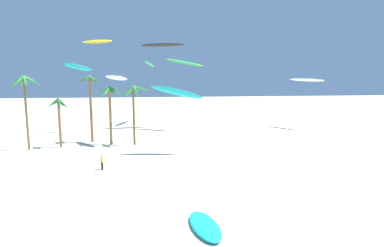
{
  "coord_description": "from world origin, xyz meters",
  "views": [
    {
      "loc": [
        -2.85,
        -9.28,
        9.82
      ],
      "look_at": [
        0.66,
        16.54,
        5.96
      ],
      "focal_mm": 28.86,
      "sensor_mm": 36.0,
      "label": 1
    }
  ],
  "objects_px": {
    "palm_tree_3": "(134,96)",
    "flying_kite_7": "(163,45)",
    "flying_kite_0": "(78,67)",
    "grounded_kite_0": "(205,226)",
    "palm_tree_4": "(110,97)",
    "flying_kite_4": "(307,80)",
    "palm_tree_0": "(59,108)",
    "flying_kite_3": "(116,78)",
    "palm_tree_2": "(90,88)",
    "flying_kite_5": "(184,63)",
    "flying_kite_2": "(177,92)",
    "palm_tree_1": "(24,87)",
    "flying_kite_1": "(150,64)",
    "flying_kite_6": "(97,42)",
    "person_foreground_walker": "(102,161)"
  },
  "relations": [
    {
      "from": "palm_tree_0",
      "to": "flying_kite_3",
      "type": "distance_m",
      "value": 9.07
    },
    {
      "from": "flying_kite_3",
      "to": "palm_tree_1",
      "type": "bearing_deg",
      "value": -168.48
    },
    {
      "from": "flying_kite_2",
      "to": "palm_tree_1",
      "type": "bearing_deg",
      "value": 166.45
    },
    {
      "from": "palm_tree_1",
      "to": "grounded_kite_0",
      "type": "relative_size",
      "value": 2.18
    },
    {
      "from": "palm_tree_3",
      "to": "flying_kite_4",
      "type": "xyz_separation_m",
      "value": [
        32.55,
        11.48,
        2.19
      ]
    },
    {
      "from": "flying_kite_3",
      "to": "flying_kite_5",
      "type": "bearing_deg",
      "value": 45.88
    },
    {
      "from": "flying_kite_3",
      "to": "grounded_kite_0",
      "type": "distance_m",
      "value": 30.7
    },
    {
      "from": "palm_tree_1",
      "to": "palm_tree_2",
      "type": "distance_m",
      "value": 8.81
    },
    {
      "from": "palm_tree_1",
      "to": "palm_tree_2",
      "type": "relative_size",
      "value": 1.0
    },
    {
      "from": "palm_tree_0",
      "to": "flying_kite_2",
      "type": "xyz_separation_m",
      "value": [
        16.17,
        -5.78,
        2.43
      ]
    },
    {
      "from": "flying_kite_5",
      "to": "grounded_kite_0",
      "type": "distance_m",
      "value": 41.62
    },
    {
      "from": "flying_kite_7",
      "to": "person_foreground_walker",
      "type": "xyz_separation_m",
      "value": [
        -7.9,
        -28.43,
        -15.21
      ]
    },
    {
      "from": "palm_tree_2",
      "to": "person_foreground_walker",
      "type": "xyz_separation_m",
      "value": [
        3.76,
        -15.42,
        -7.41
      ]
    },
    {
      "from": "palm_tree_1",
      "to": "grounded_kite_0",
      "type": "distance_m",
      "value": 33.58
    },
    {
      "from": "flying_kite_5",
      "to": "grounded_kite_0",
      "type": "relative_size",
      "value": 2.95
    },
    {
      "from": "palm_tree_4",
      "to": "flying_kite_4",
      "type": "height_order",
      "value": "flying_kite_4"
    },
    {
      "from": "palm_tree_2",
      "to": "flying_kite_7",
      "type": "height_order",
      "value": "flying_kite_7"
    },
    {
      "from": "palm_tree_0",
      "to": "flying_kite_1",
      "type": "xyz_separation_m",
      "value": [
        12.8,
        22.32,
        7.13
      ]
    },
    {
      "from": "flying_kite_6",
      "to": "flying_kite_7",
      "type": "height_order",
      "value": "flying_kite_6"
    },
    {
      "from": "palm_tree_0",
      "to": "flying_kite_0",
      "type": "relative_size",
      "value": 0.55
    },
    {
      "from": "palm_tree_0",
      "to": "flying_kite_0",
      "type": "height_order",
      "value": "flying_kite_0"
    },
    {
      "from": "palm_tree_3",
      "to": "flying_kite_7",
      "type": "height_order",
      "value": "flying_kite_7"
    },
    {
      "from": "flying_kite_4",
      "to": "person_foreground_walker",
      "type": "height_order",
      "value": "flying_kite_4"
    },
    {
      "from": "palm_tree_4",
      "to": "flying_kite_1",
      "type": "bearing_deg",
      "value": 74.3
    },
    {
      "from": "flying_kite_4",
      "to": "flying_kite_7",
      "type": "xyz_separation_m",
      "value": [
        -27.61,
        4.71,
        6.7
      ]
    },
    {
      "from": "flying_kite_1",
      "to": "flying_kite_2",
      "type": "height_order",
      "value": "flying_kite_1"
    },
    {
      "from": "flying_kite_4",
      "to": "flying_kite_5",
      "type": "relative_size",
      "value": 0.96
    },
    {
      "from": "flying_kite_1",
      "to": "person_foreground_walker",
      "type": "distance_m",
      "value": 36.71
    },
    {
      "from": "flying_kite_4",
      "to": "person_foreground_walker",
      "type": "bearing_deg",
      "value": -146.26
    },
    {
      "from": "flying_kite_3",
      "to": "flying_kite_4",
      "type": "relative_size",
      "value": 0.79
    },
    {
      "from": "palm_tree_1",
      "to": "flying_kite_7",
      "type": "bearing_deg",
      "value": 41.84
    },
    {
      "from": "flying_kite_6",
      "to": "flying_kite_2",
      "type": "bearing_deg",
      "value": -63.4
    },
    {
      "from": "flying_kite_4",
      "to": "flying_kite_2",
      "type": "bearing_deg",
      "value": -146.94
    },
    {
      "from": "flying_kite_7",
      "to": "grounded_kite_0",
      "type": "height_order",
      "value": "flying_kite_7"
    },
    {
      "from": "palm_tree_4",
      "to": "palm_tree_3",
      "type": "bearing_deg",
      "value": -16.48
    },
    {
      "from": "palm_tree_0",
      "to": "palm_tree_3",
      "type": "distance_m",
      "value": 10.58
    },
    {
      "from": "palm_tree_0",
      "to": "flying_kite_4",
      "type": "xyz_separation_m",
      "value": [
        43.0,
        11.69,
        3.85
      ]
    },
    {
      "from": "flying_kite_0",
      "to": "grounded_kite_0",
      "type": "height_order",
      "value": "flying_kite_0"
    },
    {
      "from": "palm_tree_1",
      "to": "palm_tree_3",
      "type": "relative_size",
      "value": 1.16
    },
    {
      "from": "flying_kite_5",
      "to": "flying_kite_7",
      "type": "relative_size",
      "value": 0.82
    },
    {
      "from": "flying_kite_6",
      "to": "person_foreground_walker",
      "type": "bearing_deg",
      "value": -81.16
    },
    {
      "from": "flying_kite_0",
      "to": "grounded_kite_0",
      "type": "xyz_separation_m",
      "value": [
        16.03,
        -39.13,
        -11.53
      ]
    },
    {
      "from": "palm_tree_4",
      "to": "flying_kite_2",
      "type": "xyz_separation_m",
      "value": [
        9.29,
        -7.04,
        1.04
      ]
    },
    {
      "from": "flying_kite_2",
      "to": "flying_kite_3",
      "type": "distance_m",
      "value": 11.18
    },
    {
      "from": "palm_tree_0",
      "to": "palm_tree_3",
      "type": "xyz_separation_m",
      "value": [
        10.45,
        0.21,
        1.66
      ]
    },
    {
      "from": "palm_tree_0",
      "to": "flying_kite_5",
      "type": "bearing_deg",
      "value": 34.43
    },
    {
      "from": "palm_tree_3",
      "to": "palm_tree_0",
      "type": "bearing_deg",
      "value": -178.86
    },
    {
      "from": "flying_kite_0",
      "to": "flying_kite_3",
      "type": "relative_size",
      "value": 1.22
    },
    {
      "from": "flying_kite_2",
      "to": "grounded_kite_0",
      "type": "distance_m",
      "value": 22.11
    },
    {
      "from": "palm_tree_4",
      "to": "flying_kite_7",
      "type": "xyz_separation_m",
      "value": [
        8.51,
        15.13,
        9.16
      ]
    }
  ]
}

